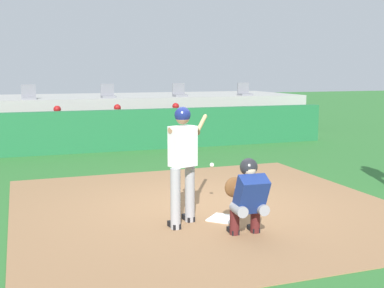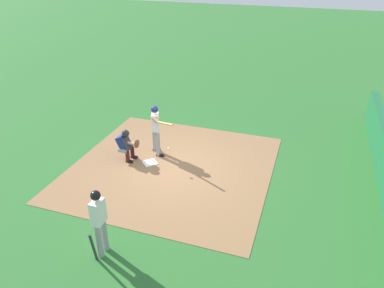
{
  "view_description": "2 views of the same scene",
  "coord_description": "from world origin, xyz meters",
  "px_view_note": "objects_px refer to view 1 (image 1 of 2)",
  "views": [
    {
      "loc": [
        -2.99,
        -7.71,
        2.33
      ],
      "look_at": [
        0.0,
        0.7,
        1.0
      ],
      "focal_mm": 46.2,
      "sensor_mm": 36.0,
      "label": 1
    },
    {
      "loc": [
        9.54,
        3.96,
        6.4
      ],
      "look_at": [
        0.0,
        0.7,
        1.0
      ],
      "focal_mm": 34.16,
      "sensor_mm": 36.0,
      "label": 2
    }
  ],
  "objects_px": {
    "batter_at_plate": "(183,158)",
    "stadium_seat_4": "(244,92)",
    "dugout_player_0": "(58,127)",
    "catcher_crouched": "(247,194)",
    "stadium_seat_1": "(29,95)",
    "stadium_seat_2": "(108,94)",
    "home_plate": "(224,218)",
    "dugout_player_1": "(119,125)",
    "dugout_player_2": "(177,123)",
    "stadium_seat_3": "(179,93)"
  },
  "relations": [
    {
      "from": "batter_at_plate",
      "to": "stadium_seat_4",
      "type": "relative_size",
      "value": 3.76
    },
    {
      "from": "batter_at_plate",
      "to": "dugout_player_0",
      "type": "relative_size",
      "value": 1.39
    },
    {
      "from": "catcher_crouched",
      "to": "stadium_seat_4",
      "type": "height_order",
      "value": "stadium_seat_4"
    },
    {
      "from": "stadium_seat_1",
      "to": "stadium_seat_2",
      "type": "height_order",
      "value": "same"
    },
    {
      "from": "catcher_crouched",
      "to": "dugout_player_0",
      "type": "relative_size",
      "value": 1.48
    },
    {
      "from": "home_plate",
      "to": "dugout_player_0",
      "type": "xyz_separation_m",
      "value": [
        -1.86,
        8.14,
        0.65
      ]
    },
    {
      "from": "dugout_player_0",
      "to": "stadium_seat_1",
      "type": "height_order",
      "value": "stadium_seat_1"
    },
    {
      "from": "stadium_seat_1",
      "to": "stadium_seat_2",
      "type": "bearing_deg",
      "value": 0.0
    },
    {
      "from": "home_plate",
      "to": "stadium_seat_2",
      "type": "bearing_deg",
      "value": 90.0
    },
    {
      "from": "dugout_player_0",
      "to": "dugout_player_1",
      "type": "distance_m",
      "value": 1.81
    },
    {
      "from": "catcher_crouched",
      "to": "stadium_seat_2",
      "type": "distance_m",
      "value": 11.03
    },
    {
      "from": "dugout_player_1",
      "to": "stadium_seat_4",
      "type": "height_order",
      "value": "stadium_seat_4"
    },
    {
      "from": "dugout_player_0",
      "to": "dugout_player_2",
      "type": "height_order",
      "value": "same"
    },
    {
      "from": "dugout_player_2",
      "to": "stadium_seat_2",
      "type": "bearing_deg",
      "value": 132.2
    },
    {
      "from": "batter_at_plate",
      "to": "stadium_seat_2",
      "type": "bearing_deg",
      "value": 86.19
    },
    {
      "from": "home_plate",
      "to": "stadium_seat_4",
      "type": "xyz_separation_m",
      "value": [
        5.2,
        10.18,
        1.51
      ]
    },
    {
      "from": "batter_at_plate",
      "to": "stadium_seat_3",
      "type": "height_order",
      "value": "stadium_seat_3"
    },
    {
      "from": "dugout_player_1",
      "to": "dugout_player_2",
      "type": "relative_size",
      "value": 1.0
    },
    {
      "from": "home_plate",
      "to": "dugout_player_0",
      "type": "distance_m",
      "value": 8.38
    },
    {
      "from": "dugout_player_2",
      "to": "catcher_crouched",
      "type": "bearing_deg",
      "value": -101.61
    },
    {
      "from": "stadium_seat_3",
      "to": "dugout_player_1",
      "type": "bearing_deg",
      "value": -142.5
    },
    {
      "from": "catcher_crouched",
      "to": "dugout_player_1",
      "type": "distance_m",
      "value": 8.96
    },
    {
      "from": "catcher_crouched",
      "to": "batter_at_plate",
      "type": "bearing_deg",
      "value": 131.12
    },
    {
      "from": "dugout_player_2",
      "to": "batter_at_plate",
      "type": "bearing_deg",
      "value": -107.16
    },
    {
      "from": "dugout_player_0",
      "to": "dugout_player_2",
      "type": "distance_m",
      "value": 3.7
    },
    {
      "from": "catcher_crouched",
      "to": "stadium_seat_2",
      "type": "relative_size",
      "value": 4.0
    },
    {
      "from": "dugout_player_1",
      "to": "stadium_seat_1",
      "type": "relative_size",
      "value": 2.71
    },
    {
      "from": "stadium_seat_4",
      "to": "batter_at_plate",
      "type": "bearing_deg",
      "value": -119.93
    },
    {
      "from": "batter_at_plate",
      "to": "stadium_seat_1",
      "type": "relative_size",
      "value": 3.76
    },
    {
      "from": "batter_at_plate",
      "to": "home_plate",
      "type": "bearing_deg",
      "value": 2.81
    },
    {
      "from": "dugout_player_1",
      "to": "stadium_seat_3",
      "type": "relative_size",
      "value": 2.71
    },
    {
      "from": "batter_at_plate",
      "to": "dugout_player_2",
      "type": "relative_size",
      "value": 1.39
    },
    {
      "from": "stadium_seat_2",
      "to": "stadium_seat_3",
      "type": "xyz_separation_m",
      "value": [
        2.6,
        0.0,
        0.0
      ]
    },
    {
      "from": "batter_at_plate",
      "to": "dugout_player_1",
      "type": "relative_size",
      "value": 1.39
    },
    {
      "from": "batter_at_plate",
      "to": "stadium_seat_1",
      "type": "xyz_separation_m",
      "value": [
        -1.92,
        10.21,
        0.5
      ]
    },
    {
      "from": "dugout_player_1",
      "to": "stadium_seat_2",
      "type": "bearing_deg",
      "value": 88.55
    },
    {
      "from": "stadium_seat_4",
      "to": "home_plate",
      "type": "bearing_deg",
      "value": -117.06
    },
    {
      "from": "dugout_player_2",
      "to": "stadium_seat_2",
      "type": "distance_m",
      "value": 2.88
    },
    {
      "from": "catcher_crouched",
      "to": "home_plate",
      "type": "bearing_deg",
      "value": 90.25
    },
    {
      "from": "catcher_crouched",
      "to": "stadium_seat_1",
      "type": "relative_size",
      "value": 4.0
    },
    {
      "from": "stadium_seat_1",
      "to": "stadium_seat_4",
      "type": "relative_size",
      "value": 1.0
    },
    {
      "from": "home_plate",
      "to": "dugout_player_1",
      "type": "bearing_deg",
      "value": 90.36
    },
    {
      "from": "dugout_player_2",
      "to": "stadium_seat_4",
      "type": "bearing_deg",
      "value": 31.24
    },
    {
      "from": "home_plate",
      "to": "dugout_player_2",
      "type": "relative_size",
      "value": 0.34
    },
    {
      "from": "dugout_player_0",
      "to": "stadium_seat_2",
      "type": "bearing_deg",
      "value": 47.62
    },
    {
      "from": "home_plate",
      "to": "stadium_seat_1",
      "type": "height_order",
      "value": "stadium_seat_1"
    },
    {
      "from": "home_plate",
      "to": "stadium_seat_4",
      "type": "distance_m",
      "value": 11.53
    },
    {
      "from": "stadium_seat_3",
      "to": "home_plate",
      "type": "bearing_deg",
      "value": -104.33
    },
    {
      "from": "stadium_seat_2",
      "to": "stadium_seat_3",
      "type": "bearing_deg",
      "value": 0.0
    },
    {
      "from": "dugout_player_0",
      "to": "stadium_seat_1",
      "type": "distance_m",
      "value": 2.33
    }
  ]
}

